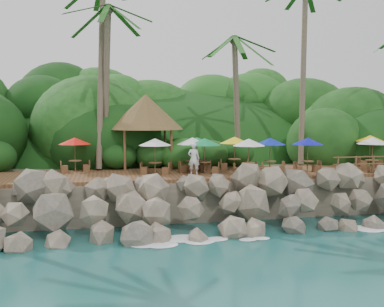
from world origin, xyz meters
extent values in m
plane|color=#19514F|center=(0.00, 0.00, 0.00)|extent=(140.00, 140.00, 0.00)
cube|color=gray|center=(0.00, 16.00, 1.05)|extent=(32.00, 25.20, 2.10)
ellipsoid|color=#143811|center=(0.00, 23.50, 0.00)|extent=(44.80, 28.00, 15.40)
cube|color=brown|center=(0.00, 6.00, 2.20)|extent=(26.00, 5.00, 0.20)
ellipsoid|color=white|center=(-9.00, 0.30, 0.03)|extent=(1.20, 0.80, 0.06)
ellipsoid|color=white|center=(-6.00, 0.30, 0.03)|extent=(1.20, 0.80, 0.06)
ellipsoid|color=white|center=(-3.00, 0.30, 0.03)|extent=(1.20, 0.80, 0.06)
ellipsoid|color=white|center=(0.00, 0.30, 0.03)|extent=(1.20, 0.80, 0.06)
ellipsoid|color=white|center=(3.00, 0.30, 0.03)|extent=(1.20, 0.80, 0.06)
ellipsoid|color=white|center=(6.00, 0.30, 0.03)|extent=(1.20, 0.80, 0.06)
cylinder|color=brown|center=(-5.02, 9.03, 8.22)|extent=(0.89, 2.31, 11.74)
cylinder|color=brown|center=(-4.74, 8.80, 7.15)|extent=(0.88, 1.30, 9.70)
ellipsoid|color=#23601E|center=(-4.74, 8.80, 12.01)|extent=(6.00, 6.00, 2.40)
cylinder|color=brown|center=(3.57, 9.01, 6.42)|extent=(0.96, 0.83, 8.25)
ellipsoid|color=#23601E|center=(3.57, 9.01, 10.54)|extent=(6.00, 6.00, 2.40)
cylinder|color=brown|center=(8.16, 8.97, 8.33)|extent=(1.27, 1.99, 11.99)
cylinder|color=brown|center=(-3.72, 7.73, 3.50)|extent=(0.16, 0.16, 2.40)
cylinder|color=brown|center=(-0.92, 7.73, 3.50)|extent=(0.16, 0.16, 2.40)
cylinder|color=brown|center=(-3.72, 10.53, 3.50)|extent=(0.16, 0.16, 2.40)
cylinder|color=brown|center=(-0.92, 10.53, 3.50)|extent=(0.16, 0.16, 2.40)
cone|color=brown|center=(-2.32, 9.13, 5.80)|extent=(4.78, 4.78, 2.20)
cylinder|color=brown|center=(-6.58, 7.60, 2.63)|extent=(0.07, 0.07, 0.65)
cylinder|color=brown|center=(-6.58, 7.60, 2.96)|extent=(0.74, 0.74, 0.04)
cylinder|color=brown|center=(-6.58, 7.60, 3.27)|extent=(0.04, 0.04, 1.94)
cone|color=red|center=(-6.58, 7.60, 4.11)|extent=(1.85, 1.85, 0.40)
cube|color=brown|center=(-7.19, 7.48, 2.50)|extent=(0.43, 0.43, 0.41)
cube|color=brown|center=(-5.98, 7.72, 2.50)|extent=(0.43, 0.43, 0.41)
cylinder|color=brown|center=(2.85, 4.40, 2.63)|extent=(0.07, 0.07, 0.65)
cylinder|color=brown|center=(2.85, 4.40, 2.96)|extent=(0.74, 0.74, 0.04)
cylinder|color=brown|center=(2.85, 4.40, 3.27)|extent=(0.04, 0.04, 1.94)
cone|color=silver|center=(2.85, 4.40, 4.11)|extent=(1.85, 1.85, 0.40)
cube|color=brown|center=(2.24, 4.44, 2.50)|extent=(0.39, 0.39, 0.41)
cube|color=brown|center=(3.47, 4.36, 2.50)|extent=(0.39, 0.39, 0.41)
cylinder|color=brown|center=(11.80, 6.72, 2.63)|extent=(0.07, 0.07, 0.65)
cylinder|color=brown|center=(11.80, 6.72, 2.96)|extent=(0.74, 0.74, 0.04)
cylinder|color=brown|center=(11.80, 6.72, 3.27)|extent=(0.04, 0.04, 1.94)
cone|color=gold|center=(11.80, 6.72, 4.11)|extent=(1.85, 1.85, 0.40)
cube|color=brown|center=(11.18, 6.68, 2.50)|extent=(0.39, 0.39, 0.41)
cube|color=brown|center=(12.42, 6.75, 2.50)|extent=(0.39, 0.39, 0.41)
cylinder|color=brown|center=(6.50, 4.70, 2.63)|extent=(0.07, 0.07, 0.65)
cylinder|color=brown|center=(6.50, 4.70, 2.96)|extent=(0.74, 0.74, 0.04)
cylinder|color=brown|center=(6.50, 4.70, 3.27)|extent=(0.04, 0.04, 1.94)
cone|color=#0B0E9B|center=(6.50, 4.70, 4.11)|extent=(1.85, 1.85, 0.40)
cube|color=brown|center=(5.89, 4.61, 2.50)|extent=(0.42, 0.42, 0.41)
cube|color=brown|center=(7.11, 4.78, 2.50)|extent=(0.42, 0.42, 0.41)
cylinder|color=brown|center=(0.08, 6.26, 2.63)|extent=(0.07, 0.07, 0.65)
cylinder|color=brown|center=(0.08, 6.26, 2.96)|extent=(0.74, 0.74, 0.04)
cylinder|color=brown|center=(0.08, 6.26, 3.27)|extent=(0.04, 0.04, 1.94)
cone|color=silver|center=(0.08, 6.26, 4.11)|extent=(1.85, 1.85, 0.40)
cube|color=brown|center=(-0.52, 6.15, 2.50)|extent=(0.43, 0.43, 0.41)
cube|color=brown|center=(0.69, 6.37, 2.50)|extent=(0.43, 0.43, 0.41)
cylinder|color=brown|center=(0.60, 5.38, 2.63)|extent=(0.07, 0.07, 0.65)
cylinder|color=brown|center=(0.60, 5.38, 2.96)|extent=(0.74, 0.74, 0.04)
cylinder|color=brown|center=(0.60, 5.38, 3.27)|extent=(0.04, 0.04, 1.94)
cone|color=#0D7A3E|center=(0.60, 5.38, 4.11)|extent=(1.85, 1.85, 0.40)
cube|color=brown|center=(0.02, 5.59, 2.50)|extent=(0.47, 0.47, 0.41)
cube|color=brown|center=(1.18, 5.17, 2.50)|extent=(0.47, 0.47, 0.41)
cylinder|color=brown|center=(0.39, 6.47, 2.63)|extent=(0.07, 0.07, 0.65)
cylinder|color=brown|center=(0.39, 6.47, 2.96)|extent=(0.74, 0.74, 0.04)
cylinder|color=brown|center=(0.39, 6.47, 3.27)|extent=(0.04, 0.04, 1.94)
cone|color=#0D783E|center=(0.39, 6.47, 4.11)|extent=(1.85, 1.85, 0.40)
cube|color=brown|center=(-0.20, 6.66, 2.50)|extent=(0.47, 0.47, 0.41)
cube|color=brown|center=(0.97, 6.27, 2.50)|extent=(0.47, 0.47, 0.41)
cylinder|color=brown|center=(10.43, 4.40, 2.63)|extent=(0.07, 0.07, 0.65)
cylinder|color=brown|center=(10.43, 4.40, 2.96)|extent=(0.74, 0.74, 0.04)
cylinder|color=brown|center=(10.43, 4.40, 3.27)|extent=(0.04, 0.04, 1.94)
cone|color=silver|center=(10.43, 4.40, 4.11)|extent=(1.85, 1.85, 0.40)
cube|color=brown|center=(9.87, 4.14, 2.50)|extent=(0.49, 0.49, 0.41)
cube|color=brown|center=(10.99, 4.66, 2.50)|extent=(0.49, 0.49, 0.41)
cylinder|color=brown|center=(-2.16, 5.71, 2.63)|extent=(0.07, 0.07, 0.65)
cylinder|color=brown|center=(-2.16, 5.71, 2.96)|extent=(0.74, 0.74, 0.04)
cylinder|color=brown|center=(-2.16, 5.71, 3.27)|extent=(0.04, 0.04, 1.94)
cone|color=white|center=(-2.16, 5.71, 4.11)|extent=(1.85, 1.85, 0.40)
cube|color=brown|center=(-2.73, 5.94, 2.50)|extent=(0.48, 0.48, 0.41)
cube|color=brown|center=(-1.58, 5.49, 2.50)|extent=(0.48, 0.48, 0.41)
cylinder|color=brown|center=(2.73, 6.63, 2.63)|extent=(0.07, 0.07, 0.65)
cylinder|color=brown|center=(2.73, 6.63, 2.96)|extent=(0.74, 0.74, 0.04)
cylinder|color=brown|center=(2.73, 6.63, 3.27)|extent=(0.04, 0.04, 1.94)
cone|color=yellow|center=(2.73, 6.63, 4.11)|extent=(1.85, 1.85, 0.40)
cube|color=brown|center=(2.12, 6.76, 2.50)|extent=(0.44, 0.44, 0.41)
cube|color=brown|center=(3.33, 6.50, 2.50)|extent=(0.44, 0.44, 0.41)
cylinder|color=brown|center=(4.34, 5.02, 2.63)|extent=(0.07, 0.07, 0.65)
cylinder|color=brown|center=(4.34, 5.02, 2.96)|extent=(0.74, 0.74, 0.04)
cylinder|color=brown|center=(4.34, 5.02, 3.27)|extent=(0.04, 0.04, 1.94)
cone|color=#0B1D96|center=(4.34, 5.02, 4.11)|extent=(1.85, 1.85, 0.40)
cube|color=brown|center=(3.73, 5.05, 2.50)|extent=(0.39, 0.39, 0.41)
cube|color=brown|center=(4.96, 4.98, 2.50)|extent=(0.39, 0.39, 0.41)
cylinder|color=brown|center=(7.82, 3.65, 2.80)|extent=(0.10, 0.10, 1.00)
cylinder|color=brown|center=(8.92, 3.65, 2.80)|extent=(0.10, 0.10, 1.00)
cylinder|color=brown|center=(10.02, 3.65, 2.80)|extent=(0.10, 0.10, 1.00)
imported|color=silver|center=(-0.11, 4.95, 3.19)|extent=(0.74, 0.59, 1.78)
camera|label=1|loc=(-5.04, -18.70, 5.62)|focal=41.41mm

